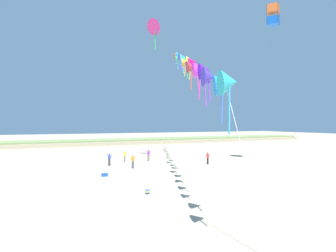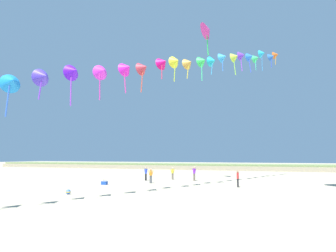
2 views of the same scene
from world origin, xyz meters
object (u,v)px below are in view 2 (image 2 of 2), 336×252
Objects in this scene: person_near_right at (146,173)px; person_mid_center at (238,178)px; person_far_right at (173,172)px; large_kite_low_lead at (207,30)px; beach_ball at (68,192)px; person_near_left at (151,175)px; person_far_left at (194,173)px; beach_cooler at (104,183)px.

person_mid_center is at bearing -19.43° from person_near_right.
person_far_right is at bearing 43.99° from person_near_right.
person_near_right is 0.36× the size of large_kite_low_lead.
beach_ball is (-0.06, -13.77, -0.74)m from person_near_right.
large_kite_low_lead is (4.99, 5.96, 17.70)m from person_near_left.
large_kite_low_lead is 25.84m from beach_ball.
person_near_left is at bearing -129.93° from large_kite_low_lead.
person_far_left is 0.37× the size of large_kite_low_lead.
beach_cooler is 1.59× the size of beach_ball.
person_mid_center is at bearing -58.13° from large_kite_low_lead.
beach_ball is at bearing -112.93° from large_kite_low_lead.
large_kite_low_lead is (6.99, 2.91, 17.71)m from person_near_right.
person_near_right is at bearing 89.74° from beach_ball.
person_far_left reaches higher than person_mid_center.
person_near_right is at bearing -136.01° from person_far_right.
person_mid_center is (9.27, -0.92, -0.04)m from person_near_left.
large_kite_low_lead is 7.68× the size of beach_cooler.
person_near_right reaches higher than person_far_right.
person_near_right reaches higher than beach_ball.
large_kite_low_lead reaches higher than person_near_right.
person_near_left is at bearing 79.09° from beach_ball.
beach_ball is (-2.07, -10.72, -0.74)m from person_near_left.
person_far_left is (3.51, 4.60, 0.04)m from person_near_left.
large_kite_low_lead reaches higher than person_mid_center.
large_kite_low_lead is at bearing 121.87° from person_mid_center.
person_far_right is 0.34× the size of large_kite_low_lead.
beach_ball is at bearing -99.01° from person_far_right.
large_kite_low_lead is at bearing 50.07° from person_near_left.
beach_ball is (-2.57, -16.18, -0.69)m from person_far_right.
beach_cooler is (-7.23, -7.80, -0.75)m from person_far_left.
beach_ball is (-7.05, -16.68, -18.44)m from large_kite_low_lead.
person_far_right is at bearing 163.88° from person_far_left.
person_near_left is at bearing 40.77° from beach_cooler.
person_near_left is 5.49m from person_far_right.
person_far_left is at bearing -16.12° from person_far_right.
person_far_left is (5.52, 1.55, 0.04)m from person_near_right.
person_near_left is 1.04× the size of person_mid_center.
person_near_left is 3.65m from person_near_right.
person_near_right reaches higher than person_mid_center.
person_far_left reaches higher than beach_cooler.
person_near_left is at bearing -95.23° from person_far_right.
person_near_left is 1.06× the size of person_far_right.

